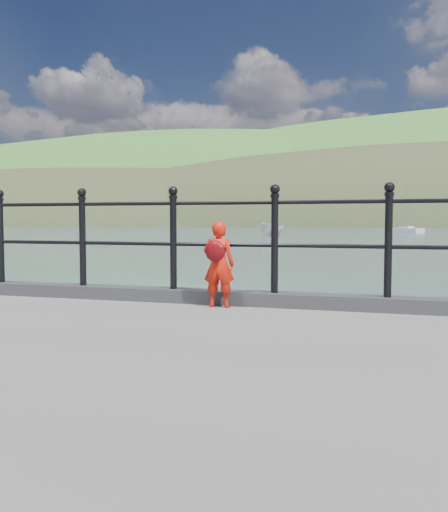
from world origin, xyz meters
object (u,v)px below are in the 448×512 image
(launch_white, at_px, (272,229))
(sailboat_deep, at_px, (406,230))
(railing, at_px, (223,232))
(child, at_px, (218,263))

(launch_white, height_order, sailboat_deep, sailboat_deep)
(railing, bearing_deg, launch_white, 101.07)
(child, height_order, sailboat_deep, sailboat_deep)
(railing, xyz_separation_m, launch_white, (-11.67, 59.66, -0.96))
(launch_white, distance_m, sailboat_deep, 34.05)
(child, relative_size, sailboat_deep, 0.10)
(launch_white, xyz_separation_m, sailboat_deep, (16.62, 29.71, -0.52))
(child, bearing_deg, sailboat_deep, -97.59)
(launch_white, bearing_deg, child, -56.37)
(child, distance_m, sailboat_deep, 89.76)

